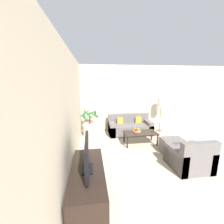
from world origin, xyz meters
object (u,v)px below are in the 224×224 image
(ottoman, at_px, (172,146))
(orange_fruit, at_px, (135,129))
(armchair, at_px, (189,158))
(fruit_bowl, at_px, (137,131))
(apple_green, at_px, (138,129))
(floor_lamp, at_px, (161,104))
(potted_palm, at_px, (90,127))
(sofa_loveseat, at_px, (130,127))
(apple_red, at_px, (136,130))
(television, at_px, (87,155))
(coffee_table, at_px, (140,134))
(tv_console, at_px, (88,186))

(ottoman, bearing_deg, orange_fruit, 136.62)
(armchair, relative_size, ottoman, 1.35)
(fruit_bowl, xyz_separation_m, apple_green, (0.06, 0.05, 0.06))
(floor_lamp, bearing_deg, armchair, -101.35)
(potted_palm, bearing_deg, armchair, -46.94)
(floor_lamp, relative_size, armchair, 1.62)
(potted_palm, distance_m, apple_green, 1.84)
(floor_lamp, distance_m, fruit_bowl, 1.88)
(armchair, bearing_deg, potted_palm, 133.06)
(sofa_loveseat, height_order, apple_red, sofa_loveseat)
(television, height_order, orange_fruit, television)
(sofa_loveseat, bearing_deg, potted_palm, -178.23)
(potted_palm, xyz_separation_m, fruit_bowl, (1.55, -0.91, 0.06))
(floor_lamp, bearing_deg, potted_palm, -176.35)
(potted_palm, height_order, fruit_bowl, potted_palm)
(potted_palm, xyz_separation_m, ottoman, (2.40, -1.69, -0.15))
(television, relative_size, ottoman, 1.47)
(television, height_order, armchair, television)
(apple_red, distance_m, ottoman, 1.19)
(fruit_bowl, distance_m, apple_red, 0.08)
(coffee_table, bearing_deg, ottoman, -43.69)
(potted_palm, xyz_separation_m, sofa_loveseat, (1.58, 0.05, -0.10))
(floor_lamp, bearing_deg, apple_red, -140.90)
(sofa_loveseat, xyz_separation_m, orange_fruit, (-0.07, -0.90, 0.23))
(television, xyz_separation_m, coffee_table, (1.70, 2.24, -0.55))
(orange_fruit, distance_m, ottoman, 1.26)
(coffee_table, relative_size, apple_red, 13.47)
(fruit_bowl, distance_m, apple_green, 0.10)
(tv_console, relative_size, potted_palm, 1.28)
(coffee_table, distance_m, fruit_bowl, 0.14)
(fruit_bowl, bearing_deg, tv_console, -124.63)
(tv_console, relative_size, sofa_loveseat, 0.88)
(sofa_loveseat, bearing_deg, tv_console, -116.31)
(sofa_loveseat, bearing_deg, ottoman, -64.71)
(sofa_loveseat, relative_size, apple_green, 21.06)
(orange_fruit, xyz_separation_m, armchair, (0.85, -1.68, -0.22))
(floor_lamp, relative_size, apple_green, 17.39)
(tv_console, bearing_deg, floor_lamp, 49.16)
(potted_palm, relative_size, ottoman, 1.83)
(coffee_table, distance_m, ottoman, 1.03)
(potted_palm, xyz_separation_m, floor_lamp, (2.90, 0.19, 0.79))
(tv_console, distance_m, television, 0.58)
(television, xyz_separation_m, armchair, (2.40, 0.70, -0.64))
(tv_console, relative_size, apple_red, 18.40)
(potted_palm, bearing_deg, apple_red, -31.78)
(potted_palm, xyz_separation_m, coffee_table, (1.66, -0.98, -0.01))
(potted_palm, distance_m, fruit_bowl, 1.80)
(tv_console, height_order, apple_green, tv_console)
(apple_red, bearing_deg, apple_green, 37.06)
(potted_palm, height_order, armchair, potted_palm)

